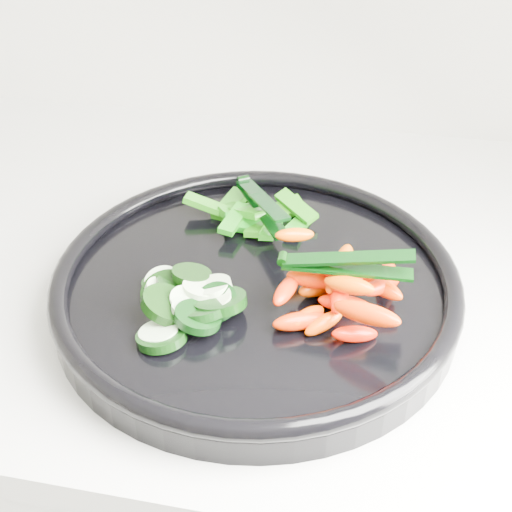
# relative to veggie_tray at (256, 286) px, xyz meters

# --- Properties ---
(veggie_tray) EXTENTS (0.47, 0.47, 0.04)m
(veggie_tray) POSITION_rel_veggie_tray_xyz_m (0.00, 0.00, 0.00)
(veggie_tray) COLOR black
(veggie_tray) RESTS_ON counter
(cucumber_pile) EXTENTS (0.12, 0.12, 0.04)m
(cucumber_pile) POSITION_rel_veggie_tray_xyz_m (-0.05, -0.05, 0.01)
(cucumber_pile) COLOR black
(cucumber_pile) RESTS_ON veggie_tray
(carrot_pile) EXTENTS (0.13, 0.15, 0.05)m
(carrot_pile) POSITION_rel_veggie_tray_xyz_m (0.08, -0.02, 0.02)
(carrot_pile) COLOR #F84900
(carrot_pile) RESTS_ON veggie_tray
(pepper_pile) EXTENTS (0.14, 0.10, 0.04)m
(pepper_pile) POSITION_rel_veggie_tray_xyz_m (-0.02, 0.10, 0.01)
(pepper_pile) COLOR #216809
(pepper_pile) RESTS_ON veggie_tray
(tong_carrot) EXTENTS (0.11, 0.02, 0.02)m
(tong_carrot) POSITION_rel_veggie_tray_xyz_m (0.08, -0.02, 0.05)
(tong_carrot) COLOR black
(tong_carrot) RESTS_ON carrot_pile
(tong_pepper) EXTENTS (0.07, 0.10, 0.02)m
(tong_pepper) POSITION_rel_veggie_tray_xyz_m (-0.01, 0.10, 0.03)
(tong_pepper) COLOR black
(tong_pepper) RESTS_ON pepper_pile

